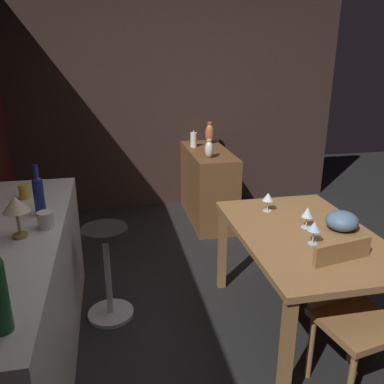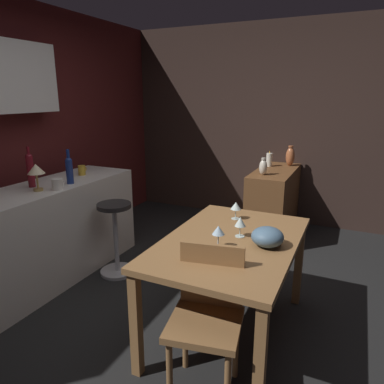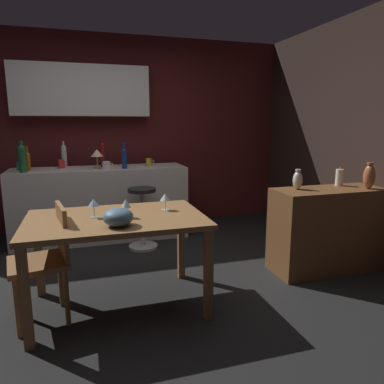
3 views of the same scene
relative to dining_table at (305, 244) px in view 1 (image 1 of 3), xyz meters
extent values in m
plane|color=black|center=(0.11, 0.30, -0.65)|extent=(9.00, 9.00, 0.00)
cube|color=#33231E|center=(2.66, 0.60, 0.65)|extent=(0.10, 4.40, 2.60)
cube|color=olive|center=(0.00, 0.00, 0.07)|extent=(1.34, 0.86, 0.04)
cube|color=olive|center=(-0.62, 0.38, -0.30)|extent=(0.06, 0.06, 0.70)
cube|color=olive|center=(0.62, 0.38, -0.30)|extent=(0.06, 0.06, 0.70)
cube|color=olive|center=(0.62, -0.38, -0.30)|extent=(0.06, 0.06, 0.70)
cube|color=silver|center=(-0.03, 1.81, -0.20)|extent=(2.10, 0.60, 0.90)
cube|color=brown|center=(2.05, 0.15, -0.24)|extent=(1.10, 0.44, 0.82)
cube|color=olive|center=(-0.57, -0.05, -0.20)|extent=(0.47, 0.47, 0.04)
cube|color=olive|center=(-0.39, -0.02, 0.00)|extent=(0.10, 0.38, 0.41)
cylinder|color=olive|center=(-0.38, -0.18, -0.44)|extent=(0.04, 0.04, 0.43)
cylinder|color=olive|center=(-0.44, 0.14, -0.44)|extent=(0.04, 0.04, 0.43)
cylinder|color=#262323|center=(0.40, 1.29, 0.04)|extent=(0.32, 0.32, 0.04)
cylinder|color=silver|center=(0.40, 1.29, -0.31)|extent=(0.04, 0.04, 0.67)
cylinder|color=silver|center=(0.40, 1.29, -0.64)|extent=(0.34, 0.34, 0.03)
cylinder|color=silver|center=(-0.16, 0.04, 0.09)|extent=(0.06, 0.06, 0.00)
cylinder|color=silver|center=(-0.16, 0.04, 0.13)|extent=(0.01, 0.01, 0.09)
cone|color=silver|center=(-0.16, 0.04, 0.20)|extent=(0.08, 0.08, 0.06)
cylinder|color=silver|center=(0.07, -0.04, 0.09)|extent=(0.07, 0.07, 0.00)
cylinder|color=silver|center=(0.07, -0.04, 0.13)|extent=(0.01, 0.01, 0.07)
cone|color=silver|center=(0.07, -0.04, 0.20)|extent=(0.08, 0.08, 0.07)
cylinder|color=silver|center=(0.41, 0.11, 0.09)|extent=(0.07, 0.07, 0.00)
cylinder|color=silver|center=(0.41, 0.11, 0.13)|extent=(0.01, 0.01, 0.08)
cone|color=silver|center=(0.41, 0.11, 0.20)|extent=(0.08, 0.08, 0.06)
ellipsoid|color=slate|center=(-0.01, -0.25, 0.15)|extent=(0.21, 0.21, 0.13)
cylinder|color=navy|center=(0.26, 1.66, 0.35)|extent=(0.06, 0.06, 0.21)
sphere|color=navy|center=(0.26, 1.66, 0.46)|extent=(0.06, 0.06, 0.06)
cylinder|color=navy|center=(0.26, 1.66, 0.52)|extent=(0.03, 0.03, 0.09)
cylinder|color=gold|center=(0.58, 1.81, 0.30)|extent=(0.07, 0.07, 0.10)
torus|color=gold|center=(0.63, 1.81, 0.30)|extent=(0.05, 0.01, 0.05)
cylinder|color=white|center=(0.04, 1.60, 0.30)|extent=(0.09, 0.09, 0.10)
torus|color=white|center=(0.10, 1.60, 0.30)|extent=(0.05, 0.01, 0.05)
cylinder|color=#A58447|center=(-0.06, 1.73, 0.26)|extent=(0.08, 0.08, 0.02)
cylinder|color=#A58447|center=(-0.06, 1.73, 0.33)|extent=(0.02, 0.02, 0.13)
cone|color=beige|center=(-0.06, 1.73, 0.44)|extent=(0.14, 0.14, 0.08)
cylinder|color=white|center=(2.25, 0.28, 0.25)|extent=(0.07, 0.07, 0.17)
ellipsoid|color=yellow|center=(2.25, 0.28, 0.34)|extent=(0.01, 0.01, 0.03)
ellipsoid|color=beige|center=(1.73, 0.22, 0.25)|extent=(0.09, 0.09, 0.17)
cylinder|color=beige|center=(1.73, 0.22, 0.35)|extent=(0.05, 0.05, 0.02)
ellipsoid|color=#B26038|center=(2.41, 0.05, 0.28)|extent=(0.11, 0.11, 0.23)
cylinder|color=#B26038|center=(2.41, 0.05, 0.41)|extent=(0.06, 0.06, 0.02)
camera|label=1|loc=(-2.19, 1.21, 1.20)|focal=37.55mm
camera|label=2|loc=(-2.17, -0.72, 1.05)|focal=33.33mm
camera|label=3|loc=(-0.21, -2.69, 0.80)|focal=33.31mm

